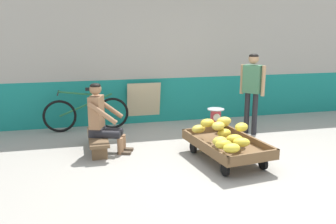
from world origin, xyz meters
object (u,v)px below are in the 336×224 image
low_bench (98,140)px  vendor_seated (102,118)px  bicycle_near_left (86,113)px  sign_board (144,103)px  banana_cart (226,146)px  plastic_crate (215,133)px  customer_adult (252,85)px  weighing_scale (216,116)px

low_bench → vendor_seated: (0.08, -0.03, 0.37)m
bicycle_near_left → low_bench: bearing=-83.6°
bicycle_near_left → sign_board: (1.20, 0.27, 0.09)m
banana_cart → vendor_seated: (-1.81, 0.88, 0.33)m
vendor_seated → plastic_crate: size_ratio=3.17×
sign_board → low_bench: bearing=-123.5°
low_bench → plastic_crate: 2.09m
vendor_seated → customer_adult: bearing=7.7°
banana_cart → customer_adult: 1.77m
low_bench → weighing_scale: bearing=2.2°
banana_cart → low_bench: 2.10m
vendor_seated → plastic_crate: (2.00, 0.11, -0.42)m
bicycle_near_left → sign_board: size_ratio=1.88×
plastic_crate → weighing_scale: (0.00, -0.00, 0.30)m
banana_cart → bicycle_near_left: size_ratio=0.93×
customer_adult → plastic_crate: bearing=-161.7°
plastic_crate → weighing_scale: bearing=-90.0°
weighing_scale → customer_adult: bearing=18.4°
banana_cart → sign_board: (-0.84, 2.49, 0.20)m
customer_adult → vendor_seated: bearing=-172.3°
banana_cart → bicycle_near_left: bicycle_near_left is taller
weighing_scale → bicycle_near_left: bearing=151.1°
plastic_crate → customer_adult: bearing=18.3°
low_bench → bicycle_near_left: size_ratio=0.66×
sign_board → bicycle_near_left: bearing=-167.2°
plastic_crate → sign_board: sign_board is taller
customer_adult → bicycle_near_left: bearing=162.5°
vendor_seated → weighing_scale: (2.00, 0.11, -0.11)m
weighing_scale → plastic_crate: bearing=90.0°
plastic_crate → customer_adult: customer_adult is taller
banana_cart → bicycle_near_left: 3.01m
bicycle_near_left → customer_adult: (3.05, -0.96, 0.60)m
vendor_seated → banana_cart: bearing=-26.0°
sign_board → banana_cart: bearing=-71.4°
sign_board → customer_adult: (1.86, -1.23, 0.51)m
vendor_seated → weighing_scale: 2.01m
low_bench → vendor_seated: bearing=-19.8°
banana_cart → customer_adult: customer_adult is taller
weighing_scale → customer_adult: customer_adult is taller
banana_cart → bicycle_near_left: bearing=132.5°
plastic_crate → sign_board: 1.85m
bicycle_near_left → customer_adult: size_ratio=1.09×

